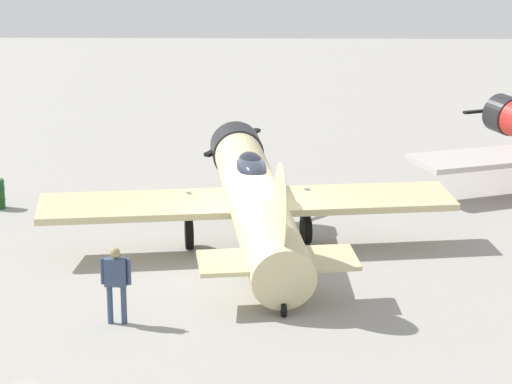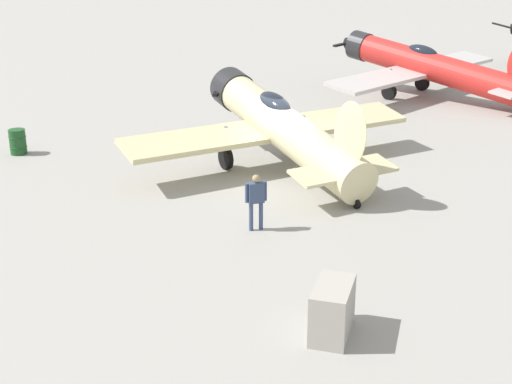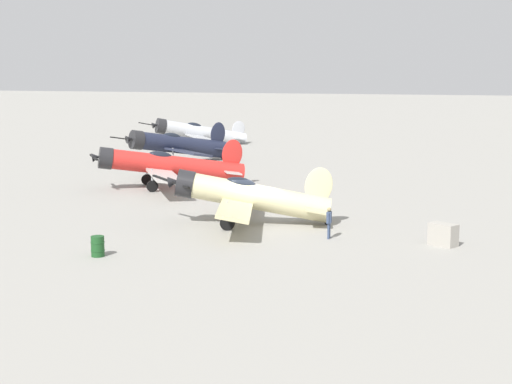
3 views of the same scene
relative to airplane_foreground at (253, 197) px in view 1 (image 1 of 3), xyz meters
The scene contains 3 objects.
ground_plane 1.65m from the airplane_foreground, 13.90° to the left, with size 400.00×400.00×0.00m, color gray.
airplane_foreground is the anchor object (origin of this frame).
ground_crew_mechanic 5.46m from the airplane_foreground, 24.71° to the right, with size 0.23×0.62×1.59m.
Camera 1 is at (19.69, 1.89, 6.10)m, focal length 57.31 mm.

